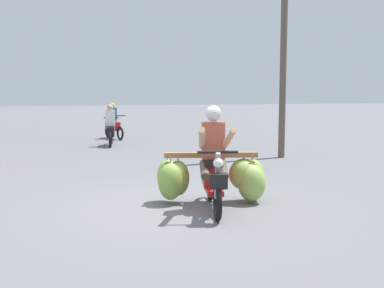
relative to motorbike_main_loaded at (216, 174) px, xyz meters
name	(u,v)px	position (x,y,z in m)	size (l,w,h in m)	color
ground_plane	(175,209)	(-0.69, -0.05, -0.48)	(120.00, 120.00, 0.00)	slate
motorbike_main_loaded	(216,174)	(0.00, 0.00, 0.00)	(1.84, 1.79, 1.58)	black
motorbike_distant_ahead_left	(113,124)	(0.15, 11.00, 0.08)	(0.64, 1.58, 1.40)	black
motorbike_distant_ahead_right	(111,129)	(-0.32, 8.59, 0.08)	(0.56, 1.61, 1.40)	black
utility_pole	(284,37)	(3.71, 4.32, 2.78)	(0.18, 0.18, 6.54)	brown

